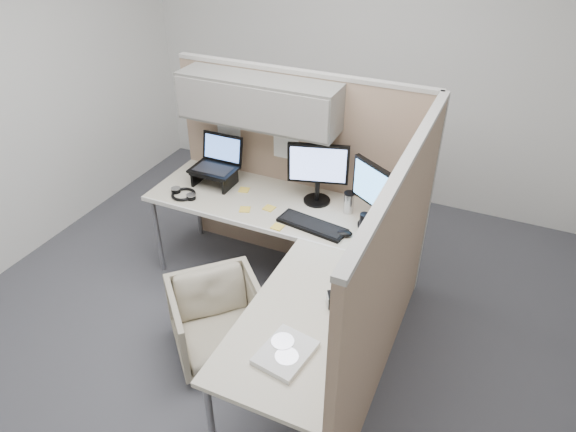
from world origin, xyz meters
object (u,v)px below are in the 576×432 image
at_px(monitor_left, 318,169).
at_px(keyboard, 312,225).
at_px(desk, 284,246).
at_px(office_chair, 218,317).

relative_size(monitor_left, keyboard, 0.94).
bearing_deg(keyboard, desk, -105.93).
xyz_separation_m(monitor_left, keyboard, (0.09, -0.32, -0.26)).
bearing_deg(monitor_left, desk, -107.41).
relative_size(desk, keyboard, 4.05).
distance_m(desk, office_chair, 0.65).
height_order(desk, office_chair, desk).
bearing_deg(desk, monitor_left, 88.60).
distance_m(office_chair, keyboard, 0.89).
distance_m(monitor_left, keyboard, 0.43).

